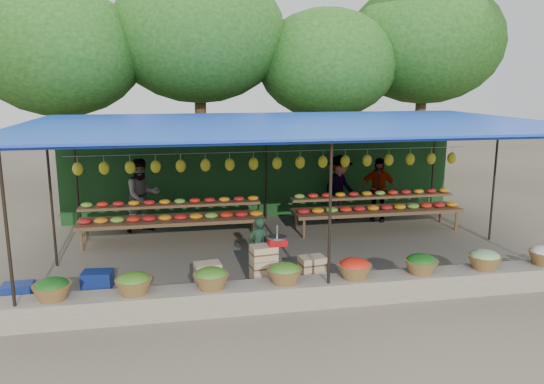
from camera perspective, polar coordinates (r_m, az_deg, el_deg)
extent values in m
plane|color=brown|center=(11.63, 1.89, -6.43)|extent=(60.00, 60.00, 0.00)
cube|color=#71685B|center=(9.06, 5.78, -10.56)|extent=(10.60, 0.55, 0.40)
cylinder|color=black|center=(8.51, -26.53, -4.73)|extent=(0.05, 0.05, 2.80)
cylinder|color=black|center=(8.54, 6.23, -3.47)|extent=(0.05, 0.05, 2.80)
cylinder|color=black|center=(11.25, -22.66, -0.59)|extent=(0.05, 0.05, 2.80)
cylinder|color=black|center=(13.17, 22.78, 1.10)|extent=(0.05, 0.05, 2.80)
cylinder|color=black|center=(14.05, -20.32, 1.92)|extent=(0.05, 0.05, 2.80)
cylinder|color=black|center=(14.06, -0.66, 2.67)|extent=(0.05, 0.05, 2.80)
cylinder|color=black|center=(15.63, 16.97, 3.08)|extent=(0.05, 0.05, 2.80)
cube|color=#183EBA|center=(11.07, 1.99, 7.47)|extent=(10.80, 6.60, 0.04)
cube|color=#183EBA|center=(9.16, 4.76, 5.38)|extent=(10.80, 2.19, 0.26)
cube|color=#183EBA|center=(13.04, 0.03, 7.35)|extent=(10.80, 2.19, 0.26)
cylinder|color=#A9AAAF|center=(12.51, 0.55, 4.39)|extent=(9.60, 0.01, 0.01)
ellipsoid|color=yellow|center=(12.49, -20.17, 2.35)|extent=(0.23, 0.17, 0.30)
ellipsoid|color=yellow|center=(12.40, -17.60, 2.46)|extent=(0.23, 0.17, 0.30)
ellipsoid|color=yellow|center=(12.35, -15.01, 2.57)|extent=(0.23, 0.17, 0.30)
ellipsoid|color=yellow|center=(12.32, -12.40, 2.68)|extent=(0.23, 0.17, 0.30)
ellipsoid|color=yellow|center=(12.32, -9.78, 2.78)|extent=(0.23, 0.17, 0.30)
ellipsoid|color=yellow|center=(12.34, -7.17, 2.88)|extent=(0.23, 0.17, 0.30)
ellipsoid|color=yellow|center=(12.38, -4.57, 2.97)|extent=(0.23, 0.17, 0.30)
ellipsoid|color=yellow|center=(12.46, -1.99, 3.05)|extent=(0.23, 0.17, 0.30)
ellipsoid|color=yellow|center=(12.55, 0.55, 3.13)|extent=(0.23, 0.17, 0.30)
ellipsoid|color=yellow|center=(12.68, 3.05, 3.19)|extent=(0.23, 0.17, 0.30)
ellipsoid|color=yellow|center=(12.82, 5.49, 3.25)|extent=(0.23, 0.17, 0.30)
ellipsoid|color=yellow|center=(12.99, 7.88, 3.31)|extent=(0.23, 0.17, 0.30)
ellipsoid|color=yellow|center=(13.18, 10.20, 3.35)|extent=(0.23, 0.17, 0.30)
ellipsoid|color=yellow|center=(13.39, 12.46, 3.39)|extent=(0.23, 0.17, 0.30)
ellipsoid|color=yellow|center=(13.62, 14.64, 3.43)|extent=(0.23, 0.17, 0.30)
ellipsoid|color=yellow|center=(13.87, 16.74, 3.46)|extent=(0.23, 0.17, 0.30)
ellipsoid|color=yellow|center=(14.14, 18.77, 3.48)|extent=(0.23, 0.17, 0.30)
ellipsoid|color=#185215|center=(8.77, -22.61, -9.29)|extent=(0.52, 0.52, 0.23)
ellipsoid|color=#41761F|center=(8.59, -14.67, -9.17)|extent=(0.52, 0.52, 0.23)
ellipsoid|color=#41761F|center=(8.59, -6.56, -8.86)|extent=(0.52, 0.52, 0.23)
ellipsoid|color=#41761F|center=(8.74, 1.38, -8.40)|extent=(0.52, 0.52, 0.23)
ellipsoid|color=red|center=(9.06, 8.90, -7.81)|extent=(0.52, 0.52, 0.23)
ellipsoid|color=#185215|center=(9.52, 15.77, -7.15)|extent=(0.52, 0.52, 0.23)
ellipsoid|color=#78AB6B|center=(10.10, 21.92, -6.47)|extent=(0.52, 0.52, 0.23)
cube|color=#1C4E21|center=(14.33, -0.83, 2.23)|extent=(10.60, 0.06, 2.50)
cylinder|color=#3A2815|center=(16.93, -21.25, 5.42)|extent=(0.36, 0.36, 3.97)
ellipsoid|color=#133A0F|center=(16.87, -21.89, 13.81)|extent=(4.77, 4.77, 3.69)
cylinder|color=#3A2815|center=(17.05, -7.65, 7.03)|extent=(0.36, 0.36, 4.48)
ellipsoid|color=#133A0F|center=(17.05, -7.92, 16.44)|extent=(5.39, 5.39, 4.17)
cylinder|color=#3A2815|center=(17.47, 5.72, 5.92)|extent=(0.36, 0.36, 3.71)
ellipsoid|color=#133A0F|center=(17.39, 5.88, 13.55)|extent=(4.47, 4.47, 3.45)
cylinder|color=#3A2815|center=(19.10, 15.60, 7.01)|extent=(0.36, 0.36, 4.35)
ellipsoid|color=#133A0F|center=(19.08, 16.07, 15.17)|extent=(5.24, 5.24, 4.05)
cube|color=#4D311F|center=(12.47, -10.72, -2.97)|extent=(4.20, 0.95, 0.08)
cube|color=#4D311F|center=(12.69, -10.78, -1.40)|extent=(4.20, 0.35, 0.06)
cylinder|color=#4D311F|center=(12.32, -19.81, -4.87)|extent=(0.06, 0.06, 0.50)
cylinder|color=#4D311F|center=(12.30, -1.53, -4.18)|extent=(0.06, 0.06, 0.50)
cylinder|color=#4D311F|center=(13.08, -19.28, -3.88)|extent=(0.06, 0.06, 0.50)
cylinder|color=#4D311F|center=(13.06, -2.10, -3.22)|extent=(0.06, 0.06, 0.50)
ellipsoid|color=#A81918|center=(12.45, -19.52, -3.00)|extent=(0.31, 0.26, 0.13)
ellipsoid|color=olive|center=(12.82, -19.31, -1.32)|extent=(0.26, 0.22, 0.12)
ellipsoid|color=orange|center=(12.40, -17.92, -2.95)|extent=(0.31, 0.26, 0.13)
ellipsoid|color=red|center=(12.78, -17.76, -1.27)|extent=(0.26, 0.22, 0.12)
ellipsoid|color=olive|center=(12.36, -16.31, -2.89)|extent=(0.31, 0.26, 0.13)
ellipsoid|color=#A81918|center=(12.74, -16.20, -1.21)|extent=(0.26, 0.22, 0.12)
ellipsoid|color=red|center=(12.33, -14.69, -2.84)|extent=(0.31, 0.26, 0.13)
ellipsoid|color=orange|center=(12.71, -14.63, -1.15)|extent=(0.26, 0.22, 0.12)
ellipsoid|color=#A81918|center=(12.31, -13.07, -2.78)|extent=(0.31, 0.26, 0.13)
ellipsoid|color=#A81918|center=(12.69, -13.05, -1.09)|extent=(0.26, 0.22, 0.12)
ellipsoid|color=orange|center=(12.30, -11.44, -2.72)|extent=(0.31, 0.26, 0.13)
ellipsoid|color=orange|center=(12.68, -11.47, -1.03)|extent=(0.26, 0.22, 0.12)
ellipsoid|color=#A81918|center=(12.30, -9.81, -2.66)|extent=(0.31, 0.26, 0.13)
ellipsoid|color=olive|center=(12.67, -9.89, -0.97)|extent=(0.26, 0.22, 0.12)
ellipsoid|color=orange|center=(12.31, -8.18, -2.59)|extent=(0.31, 0.26, 0.13)
ellipsoid|color=red|center=(12.68, -8.31, -0.91)|extent=(0.26, 0.22, 0.12)
ellipsoid|color=olive|center=(12.33, -6.55, -2.53)|extent=(0.31, 0.26, 0.13)
ellipsoid|color=#A81918|center=(12.70, -6.73, -0.85)|extent=(0.26, 0.22, 0.12)
ellipsoid|color=red|center=(12.36, -4.93, -2.46)|extent=(0.31, 0.26, 0.13)
ellipsoid|color=orange|center=(12.73, -5.16, -0.79)|extent=(0.26, 0.22, 0.12)
ellipsoid|color=#A81918|center=(12.40, -3.32, -2.39)|extent=(0.31, 0.26, 0.13)
ellipsoid|color=#A81918|center=(12.77, -3.60, -0.72)|extent=(0.26, 0.22, 0.12)
ellipsoid|color=orange|center=(12.44, -1.72, -2.32)|extent=(0.31, 0.26, 0.13)
ellipsoid|color=orange|center=(12.81, -2.05, -0.66)|extent=(0.26, 0.22, 0.12)
cube|color=#4D311F|center=(13.41, 11.16, -1.94)|extent=(4.20, 0.95, 0.08)
cube|color=#4D311F|center=(13.62, 10.74, -0.50)|extent=(4.20, 0.35, 0.06)
cylinder|color=#4D311F|center=(12.51, 3.46, -3.91)|extent=(0.06, 0.06, 0.50)
cylinder|color=#4D311F|center=(13.97, 19.19, -2.89)|extent=(0.06, 0.06, 0.50)
cylinder|color=#4D311F|center=(13.26, 2.61, -2.99)|extent=(0.06, 0.06, 0.50)
cylinder|color=#4D311F|center=(14.64, 17.64, -2.12)|extent=(0.06, 0.06, 0.50)
ellipsoid|color=#A81918|center=(12.67, 3.42, -2.07)|extent=(0.31, 0.26, 0.13)
ellipsoid|color=olive|center=(13.03, 2.95, -0.45)|extent=(0.26, 0.22, 0.12)
ellipsoid|color=orange|center=(12.76, 4.95, -2.00)|extent=(0.31, 0.26, 0.13)
ellipsoid|color=red|center=(13.12, 4.44, -0.39)|extent=(0.26, 0.22, 0.12)
ellipsoid|color=olive|center=(12.86, 6.45, -1.92)|extent=(0.31, 0.26, 0.13)
ellipsoid|color=#A81918|center=(13.21, 5.90, -0.33)|extent=(0.26, 0.22, 0.12)
ellipsoid|color=red|center=(12.96, 7.93, -1.85)|extent=(0.31, 0.26, 0.13)
ellipsoid|color=orange|center=(13.32, 7.35, -0.27)|extent=(0.26, 0.22, 0.12)
ellipsoid|color=#A81918|center=(13.08, 9.38, -1.77)|extent=(0.31, 0.26, 0.13)
ellipsoid|color=#A81918|center=(13.43, 8.77, -0.21)|extent=(0.26, 0.22, 0.12)
ellipsoid|color=orange|center=(13.20, 10.81, -1.70)|extent=(0.31, 0.26, 0.13)
ellipsoid|color=orange|center=(13.55, 10.16, -0.15)|extent=(0.26, 0.22, 0.12)
ellipsoid|color=#A81918|center=(13.33, 12.21, -1.62)|extent=(0.31, 0.26, 0.13)
ellipsoid|color=olive|center=(13.68, 11.53, -0.09)|extent=(0.26, 0.22, 0.12)
ellipsoid|color=orange|center=(13.47, 13.59, -1.55)|extent=(0.31, 0.26, 0.13)
ellipsoid|color=red|center=(13.81, 12.88, -0.04)|extent=(0.26, 0.22, 0.12)
ellipsoid|color=olive|center=(13.62, 14.93, -1.48)|extent=(0.31, 0.26, 0.13)
ellipsoid|color=#A81918|center=(13.95, 14.20, 0.02)|extent=(0.26, 0.22, 0.12)
ellipsoid|color=red|center=(13.77, 16.24, -1.40)|extent=(0.31, 0.26, 0.13)
ellipsoid|color=orange|center=(14.10, 15.49, 0.07)|extent=(0.26, 0.22, 0.12)
ellipsoid|color=#A81918|center=(13.93, 17.53, -1.33)|extent=(0.31, 0.26, 0.13)
ellipsoid|color=#A81918|center=(14.26, 16.75, 0.13)|extent=(0.26, 0.22, 0.12)
ellipsoid|color=orange|center=(14.10, 18.78, -1.26)|extent=(0.31, 0.26, 0.13)
ellipsoid|color=orange|center=(14.43, 17.98, 0.18)|extent=(0.26, 0.22, 0.12)
cube|color=tan|center=(9.59, -6.88, -9.78)|extent=(0.49, 0.40, 0.25)
cube|color=tan|center=(9.50, -6.92, -8.32)|extent=(0.49, 0.40, 0.25)
cube|color=tan|center=(9.70, -0.90, -9.44)|extent=(0.49, 0.40, 0.25)
cube|color=tan|center=(9.60, -0.90, -7.99)|extent=(0.49, 0.40, 0.25)
cube|color=tan|center=(9.52, -0.91, -6.52)|extent=(0.49, 0.40, 0.25)
cube|color=tan|center=(9.88, 4.31, -9.06)|extent=(0.49, 0.40, 0.25)
cube|color=tan|center=(9.79, 4.34, -7.64)|extent=(0.49, 0.40, 0.25)
cube|color=red|center=(9.50, 0.55, -5.35)|extent=(0.32, 0.28, 0.13)
cylinder|color=#A9AAAF|center=(9.48, 0.55, -4.88)|extent=(0.34, 0.34, 0.03)
cylinder|color=#A9AAAF|center=(9.45, 0.56, -4.29)|extent=(0.03, 0.03, 0.24)
imported|color=#173421|center=(10.14, -1.46, -5.83)|extent=(0.47, 0.36, 1.13)
imported|color=slate|center=(13.31, -13.77, -0.38)|extent=(1.08, 0.98, 1.81)
imported|color=slate|center=(14.25, 7.29, 0.51)|extent=(1.28, 1.15, 1.73)
imported|color=slate|center=(14.23, 11.31, 0.27)|extent=(1.07, 0.75, 1.69)
cube|color=navy|center=(10.07, -25.64, -9.69)|extent=(0.51, 0.38, 0.30)
cube|color=navy|center=(10.12, -18.26, -8.95)|extent=(0.56, 0.43, 0.31)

